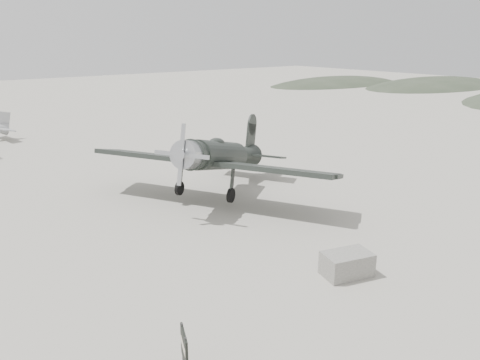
{
  "coord_description": "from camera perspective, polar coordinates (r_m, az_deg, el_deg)",
  "views": [
    {
      "loc": [
        -10.69,
        -12.73,
        7.5
      ],
      "look_at": [
        1.2,
        2.72,
        1.5
      ],
      "focal_mm": 35.0,
      "sensor_mm": 36.0,
      "label": 1
    }
  ],
  "objects": [
    {
      "name": "equipment_block",
      "position": [
        15.87,
        12.9,
        -9.96
      ],
      "size": [
        1.77,
        1.37,
        0.78
      ],
      "primitive_type": "cube",
      "rotation": [
        0.0,
        0.0,
        -0.28
      ],
      "color": "#63615C",
      "rests_on": "ground"
    },
    {
      "name": "hill_east_north",
      "position": [
        81.93,
        22.8,
        10.55
      ],
      "size": [
        36.0,
        18.0,
        6.0
      ],
      "primitive_type": "ellipsoid",
      "color": "#2F3829",
      "rests_on": "ground"
    },
    {
      "name": "hill_northeast",
      "position": [
        80.74,
        11.64,
        11.43
      ],
      "size": [
        32.0,
        16.0,
        5.2
      ],
      "primitive_type": "ellipsoid",
      "color": "#2F3829",
      "rests_on": "ground"
    },
    {
      "name": "lowwing_monoplane",
      "position": [
        22.48,
        -2.31,
        2.94
      ],
      "size": [
        9.26,
        11.12,
        3.79
      ],
      "rotation": [
        0.0,
        0.24,
        0.51
      ],
      "color": "black",
      "rests_on": "ground"
    },
    {
      "name": "sign_board",
      "position": [
        11.38,
        -6.79,
        -19.71
      ],
      "size": [
        0.36,
        0.77,
        1.17
      ],
      "rotation": [
        0.0,
        0.0,
        -0.39
      ],
      "color": "#333333",
      "rests_on": "ground"
    },
    {
      "name": "ground",
      "position": [
        18.23,
        2.26,
        -7.19
      ],
      "size": [
        160.0,
        160.0,
        0.0
      ],
      "primitive_type": "plane",
      "color": "gray",
      "rests_on": "ground"
    }
  ]
}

